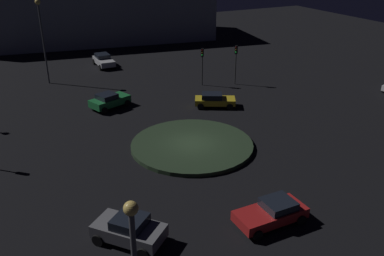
# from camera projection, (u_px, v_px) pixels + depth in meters

# --- Properties ---
(ground_plane) EXTENTS (117.60, 117.60, 0.00)m
(ground_plane) POSITION_uv_depth(u_px,v_px,m) (192.00, 147.00, 33.59)
(ground_plane) COLOR black
(roundabout_island) EXTENTS (9.71, 9.71, 0.32)m
(roundabout_island) POSITION_uv_depth(u_px,v_px,m) (192.00, 145.00, 33.53)
(roundabout_island) COLOR #263823
(roundabout_island) RESTS_ON ground_plane
(car_red) EXTENTS (2.13, 4.20, 1.38)m
(car_red) POSITION_uv_depth(u_px,v_px,m) (272.00, 212.00, 24.30)
(car_red) COLOR red
(car_red) RESTS_ON ground_plane
(car_grey) EXTENTS (4.15, 3.94, 1.60)m
(car_grey) POSITION_uv_depth(u_px,v_px,m) (129.00, 229.00, 22.71)
(car_grey) COLOR slate
(car_grey) RESTS_ON ground_plane
(car_yellow) EXTENTS (3.35, 4.26, 1.37)m
(car_yellow) POSITION_uv_depth(u_px,v_px,m) (214.00, 100.00, 41.37)
(car_yellow) COLOR gold
(car_yellow) RESTS_ON ground_plane
(car_green) EXTENTS (3.11, 4.23, 1.49)m
(car_green) POSITION_uv_depth(u_px,v_px,m) (109.00, 100.00, 41.08)
(car_green) COLOR #1E7238
(car_green) RESTS_ON ground_plane
(car_silver) EXTENTS (4.36, 2.08, 1.53)m
(car_silver) POSITION_uv_depth(u_px,v_px,m) (104.00, 60.00, 54.66)
(car_silver) COLOR silver
(car_silver) RESTS_ON ground_plane
(traffic_light_southeast) EXTENTS (0.39, 0.38, 4.44)m
(traffic_light_southeast) POSITION_uv_depth(u_px,v_px,m) (236.00, 57.00, 46.84)
(traffic_light_southeast) COLOR #2D2D2D
(traffic_light_southeast) RESTS_ON ground_plane
(traffic_light_southeast_near) EXTENTS (0.40, 0.37, 4.20)m
(traffic_light_southeast_near) POSITION_uv_depth(u_px,v_px,m) (202.00, 59.00, 46.59)
(traffic_light_southeast_near) COLOR #2D2D2D
(traffic_light_southeast_near) RESTS_ON ground_plane
(streetlamp_east) EXTENTS (0.59, 0.59, 9.33)m
(streetlamp_east) POSITION_uv_depth(u_px,v_px,m) (41.00, 27.00, 45.89)
(streetlamp_east) COLOR #4C4C51
(streetlamp_east) RESTS_ON ground_plane
(store_building) EXTENTS (19.96, 38.79, 8.80)m
(store_building) POSITION_uv_depth(u_px,v_px,m) (94.00, 12.00, 68.31)
(store_building) COLOR #8C939E
(store_building) RESTS_ON ground_plane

